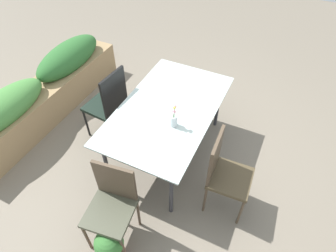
# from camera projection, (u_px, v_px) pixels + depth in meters

# --- Properties ---
(ground_plane) EXTENTS (12.00, 12.00, 0.00)m
(ground_plane) POSITION_uv_depth(u_px,v_px,m) (172.00, 155.00, 3.63)
(ground_plane) COLOR #756B5B
(dining_table) EXTENTS (1.70, 1.01, 0.76)m
(dining_table) POSITION_uv_depth(u_px,v_px,m) (168.00, 111.00, 3.16)
(dining_table) COLOR #B2C6C1
(dining_table) RESTS_ON ground
(chair_end_left) EXTENTS (0.46, 0.46, 0.94)m
(chair_end_left) POSITION_uv_depth(u_px,v_px,m) (112.00, 202.00, 2.56)
(chair_end_left) COLOR #444635
(chair_end_left) RESTS_ON ground
(chair_near_left) EXTENTS (0.43, 0.43, 0.98)m
(chair_near_left) POSITION_uv_depth(u_px,v_px,m) (224.00, 171.00, 2.79)
(chair_near_left) COLOR #483C28
(chair_near_left) RESTS_ON ground
(chair_far_side) EXTENTS (0.47, 0.47, 1.02)m
(chair_far_side) POSITION_uv_depth(u_px,v_px,m) (109.00, 102.00, 3.48)
(chair_far_side) COLOR black
(chair_far_side) RESTS_ON ground
(flower_vase) EXTENTS (0.08, 0.08, 0.27)m
(flower_vase) POSITION_uv_depth(u_px,v_px,m) (174.00, 119.00, 2.87)
(flower_vase) COLOR silver
(flower_vase) RESTS_ON dining_table
(planter_box) EXTENTS (2.71, 0.51, 0.79)m
(planter_box) POSITION_uv_depth(u_px,v_px,m) (44.00, 92.00, 3.93)
(planter_box) COLOR #9E7F56
(planter_box) RESTS_ON ground
(potted_plant) EXTENTS (0.27, 0.27, 0.45)m
(potted_plant) POSITION_uv_depth(u_px,v_px,m) (110.00, 247.00, 2.59)
(potted_plant) COLOR #9E6047
(potted_plant) RESTS_ON ground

